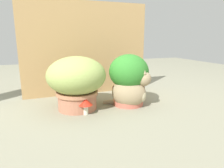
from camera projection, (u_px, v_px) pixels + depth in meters
ground_plane at (104, 109)px, 1.53m from camera, size 6.00×6.00×0.00m
cardboard_backdrop at (87, 49)px, 1.88m from camera, size 1.18×0.03×0.84m
grass_planter at (77, 80)px, 1.50m from camera, size 0.43×0.43×0.40m
leafy_planter at (129, 78)px, 1.59m from camera, size 0.31×0.31×0.40m
cat at (131, 92)px, 1.56m from camera, size 0.34×0.30×0.32m
mushroom_ornament_red at (85, 103)px, 1.41m from camera, size 0.10×0.10×0.12m
mushroom_ornament_pink at (85, 103)px, 1.43m from camera, size 0.10×0.10×0.11m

